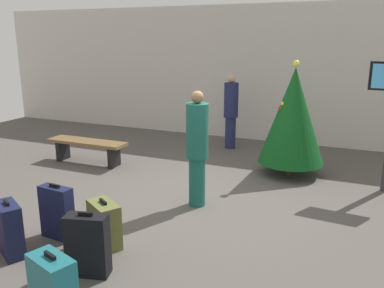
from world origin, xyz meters
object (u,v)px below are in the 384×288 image
at_px(suitcase_6, 104,224).
at_px(traveller_0, 197,146).
at_px(suitcase_2, 88,245).
at_px(waiting_bench, 87,146).
at_px(holiday_tree, 293,116).
at_px(suitcase_5, 57,212).
at_px(suitcase_0, 10,230).
at_px(traveller_1, 231,110).

bearing_deg(suitcase_6, traveller_0, 70.89).
bearing_deg(suitcase_2, traveller_0, 81.04).
bearing_deg(waiting_bench, holiday_tree, 13.20).
distance_m(suitcase_2, suitcase_5, 1.04).
bearing_deg(holiday_tree, suitcase_0, -120.33).
relative_size(holiday_tree, traveller_1, 1.25).
distance_m(waiting_bench, suitcase_0, 3.67).
bearing_deg(traveller_0, suitcase_5, -126.31).
bearing_deg(holiday_tree, traveller_0, -117.27).
distance_m(waiting_bench, suitcase_6, 3.61).
bearing_deg(holiday_tree, suitcase_5, -121.58).
distance_m(waiting_bench, suitcase_5, 3.27).
bearing_deg(traveller_0, waiting_bench, 159.04).
distance_m(suitcase_0, suitcase_5, 0.60).
relative_size(traveller_1, suitcase_0, 2.51).
distance_m(traveller_0, suitcase_6, 1.84).
height_order(suitcase_5, suitcase_6, suitcase_5).
distance_m(holiday_tree, suitcase_2, 4.57).
distance_m(traveller_1, suitcase_2, 5.68).
distance_m(holiday_tree, suitcase_5, 4.46).
relative_size(traveller_0, traveller_1, 1.04).
distance_m(holiday_tree, suitcase_6, 4.10).
relative_size(traveller_0, suitcase_2, 2.42).
bearing_deg(traveller_1, holiday_tree, -40.11).
relative_size(traveller_1, suitcase_2, 2.34).
height_order(traveller_0, traveller_1, traveller_0).
distance_m(traveller_1, suitcase_6, 5.09).
bearing_deg(waiting_bench, traveller_1, 44.70).
xyz_separation_m(holiday_tree, suitcase_6, (-1.62, -3.67, -0.85)).
relative_size(holiday_tree, suitcase_2, 2.92).
xyz_separation_m(traveller_1, suitcase_6, (0.02, -5.05, -0.62)).
bearing_deg(suitcase_6, traveller_1, 90.18).
xyz_separation_m(traveller_0, suitcase_2, (-0.35, -2.23, -0.59)).
bearing_deg(suitcase_2, holiday_tree, 71.79).
xyz_separation_m(holiday_tree, traveller_1, (-1.63, 1.38, -0.22)).
height_order(suitcase_2, suitcase_5, same).
relative_size(holiday_tree, suitcase_0, 3.12).
bearing_deg(traveller_1, suitcase_5, -97.38).
bearing_deg(waiting_bench, suitcase_6, -49.43).
xyz_separation_m(traveller_0, traveller_1, (-0.58, 3.42, -0.03)).
relative_size(waiting_bench, suitcase_0, 2.51).
height_order(suitcase_0, suitcase_6, suitcase_0).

